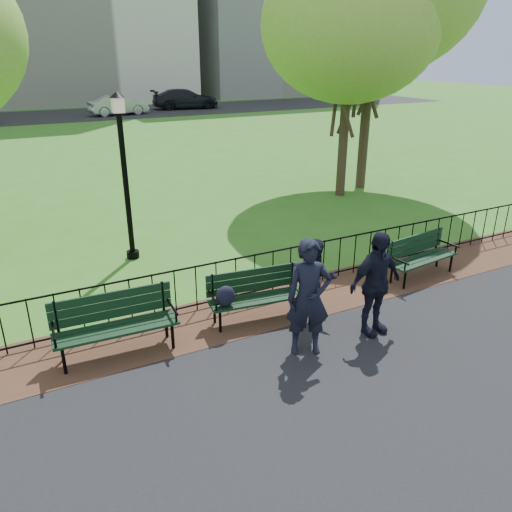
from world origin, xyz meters
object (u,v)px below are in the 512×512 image
lamppost (125,172)px  tree_near_e (351,25)px  park_bench_left_a (114,318)px  person_mid (316,281)px  sedan_silver (118,105)px  park_bench_main (246,292)px  sedan_dark (185,99)px  person_left (308,298)px  park_bench_right_a (420,252)px  person_right (375,284)px

lamppost → tree_near_e: 8.50m
park_bench_left_a → person_mid: person_mid is taller
person_mid → sedan_silver: 32.97m
park_bench_main → person_mid: size_ratio=1.17×
tree_near_e → sedan_dark: size_ratio=1.37×
person_left → park_bench_left_a: bearing=175.9°
park_bench_left_a → sedan_dark: 36.54m
park_bench_left_a → person_mid: 3.39m
lamppost → park_bench_main: bearing=-75.3°
park_bench_main → sedan_dark: (11.29, 34.04, 0.21)m
person_mid → lamppost: bearing=126.5°
lamppost → tree_near_e: tree_near_e is taller
person_left → sedan_dark: 36.96m
person_left → sedan_dark: bearing=96.2°
lamppost → sedan_silver: (6.32, 28.28, -1.29)m
park_bench_left_a → person_left: 3.03m
park_bench_left_a → tree_near_e: 11.60m
park_bench_left_a → person_left: bearing=-24.6°
person_mid → sedan_dark: size_ratio=0.28×
park_bench_right_a → tree_near_e: size_ratio=0.24×
park_bench_main → person_left: person_left is taller
sedan_dark → person_right: bearing=171.6°
person_left → person_right: (1.30, -0.01, -0.04)m
park_bench_left_a → park_bench_right_a: (6.34, -0.04, -0.06)m
person_right → sedan_dark: person_right is taller
park_bench_left_a → person_left: size_ratio=1.02×
park_bench_main → person_right: (1.72, -1.30, 0.32)m
lamppost → person_right: 5.96m
person_mid → person_right: 1.01m
park_bench_left_a → person_right: person_right is taller
lamppost → person_mid: size_ratio=2.41×
park_bench_main → person_left: 1.40m
park_bench_left_a → person_right: size_ratio=1.07×
lamppost → person_mid: lamppost is taller
person_right → person_mid: bearing=126.1°
tree_near_e → lamppost: bearing=-163.4°
park_bench_main → tree_near_e: tree_near_e is taller
park_bench_left_a → sedan_dark: sedan_dark is taller
lamppost → person_left: lamppost is taller
lamppost → sedan_dark: bearing=67.8°
park_bench_right_a → person_right: size_ratio=0.98×
person_right → sedan_dark: 36.61m
park_bench_main → park_bench_left_a: bearing=-175.4°
person_left → sedan_silver: bearing=105.0°
lamppost → person_mid: 5.04m
tree_near_e → person_right: 9.83m
person_left → person_mid: size_ratio=1.23×
person_right → tree_near_e: bearing=52.7°
person_right → sedan_silver: person_right is taller
park_bench_right_a → tree_near_e: bearing=61.1°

